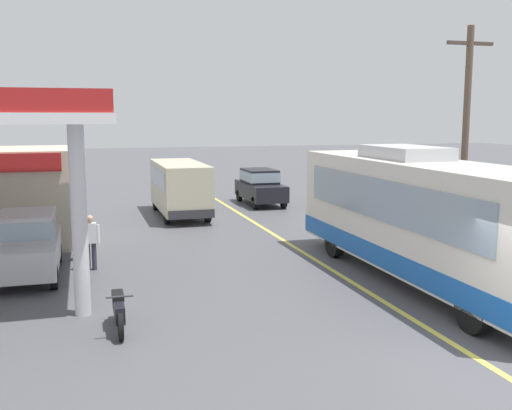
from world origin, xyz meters
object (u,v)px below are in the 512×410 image
Objects in this scene: minibus_opposing_lane at (180,184)px; motorcycle_parked_forecourt at (119,310)px; pedestrian_near_pump at (90,239)px; coach_bus_main at (422,220)px; car_trailing_behind_bus at (260,185)px; car_at_pump at (27,241)px.

motorcycle_parked_forecourt is (-3.61, -14.40, -1.03)m from minibus_opposing_lane.
minibus_opposing_lane reaches higher than pedestrian_near_pump.
coach_bus_main is 9.54m from pedestrian_near_pump.
minibus_opposing_lane is 1.46× the size of car_trailing_behind_bus.
coach_bus_main is 6.65× the size of pedestrian_near_pump.
minibus_opposing_lane is 3.41× the size of motorcycle_parked_forecourt.
car_trailing_behind_bus is at bearing 27.87° from minibus_opposing_lane.
car_at_pump is at bearing -131.78° from car_trailing_behind_bus.
car_trailing_behind_bus is at bearing 48.22° from car_at_pump.
car_trailing_behind_bus is (-0.07, 15.22, -0.71)m from coach_bus_main.
motorcycle_parked_forecourt is (-8.25, -1.61, -1.28)m from coach_bus_main.
motorcycle_parked_forecourt is 5.41m from pedestrian_near_pump.
pedestrian_near_pump is (-8.74, 3.76, -0.79)m from coach_bus_main.
coach_bus_main reaches higher than pedestrian_near_pump.
pedestrian_near_pump is at bearing -114.35° from minibus_opposing_lane.
coach_bus_main reaches higher than car_at_pump.
coach_bus_main is 11.09m from car_at_pump.
car_at_pump is 1.00× the size of car_trailing_behind_bus.
coach_bus_main is 6.13× the size of motorcycle_parked_forecourt.
car_trailing_behind_bus is (8.66, 11.46, 0.08)m from pedestrian_near_pump.
motorcycle_parked_forecourt is 1.08× the size of pedestrian_near_pump.
minibus_opposing_lane is 14.88m from motorcycle_parked_forecourt.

